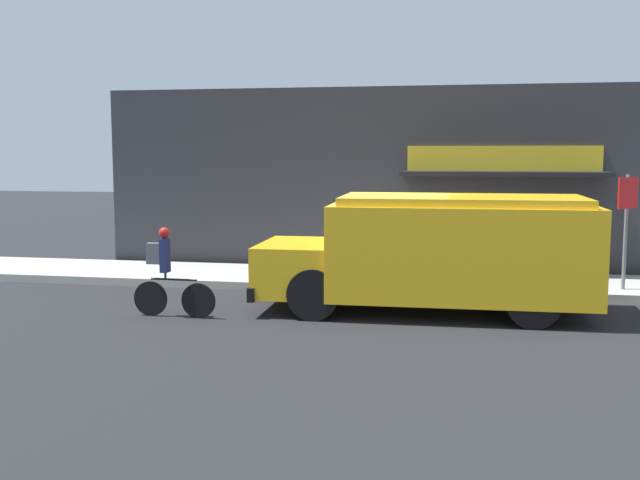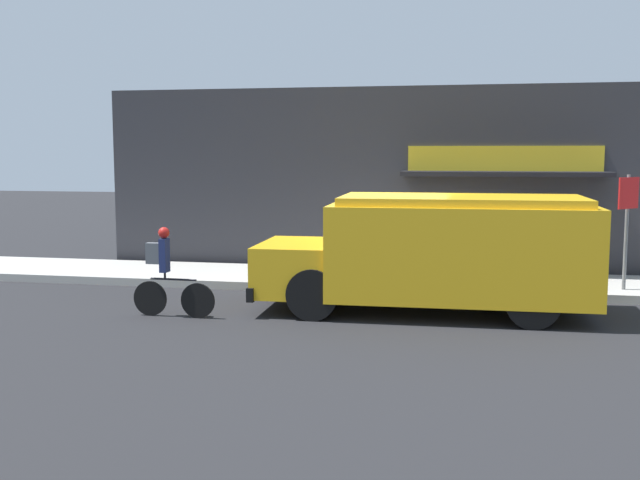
{
  "view_description": "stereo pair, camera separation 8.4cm",
  "coord_description": "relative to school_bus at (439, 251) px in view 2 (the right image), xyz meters",
  "views": [
    {
      "loc": [
        1.53,
        -14.53,
        2.82
      ],
      "look_at": [
        -1.22,
        -0.2,
        1.1
      ],
      "focal_mm": 42.0,
      "sensor_mm": 36.0,
      "label": 1
    },
    {
      "loc": [
        1.61,
        -14.51,
        2.82
      ],
      "look_at": [
        -1.22,
        -0.2,
        1.1
      ],
      "focal_mm": 42.0,
      "sensor_mm": 36.0,
      "label": 2
    }
  ],
  "objects": [
    {
      "name": "ground_plane",
      "position": [
        -1.14,
        1.41,
        -1.09
      ],
      "size": [
        70.0,
        70.0,
        0.0
      ],
      "primitive_type": "plane",
      "color": "#232326"
    },
    {
      "name": "sidewalk",
      "position": [
        -1.14,
        2.65,
        -1.01
      ],
      "size": [
        28.0,
        2.47,
        0.17
      ],
      "color": "#ADAAA3",
      "rests_on": "ground_plane"
    },
    {
      "name": "storefront",
      "position": [
        -1.03,
        4.14,
        1.07
      ],
      "size": [
        13.93,
        1.09,
        4.31
      ],
      "color": "#2D2D33",
      "rests_on": "ground_plane"
    },
    {
      "name": "school_bus",
      "position": [
        0.0,
        0.0,
        0.0
      ],
      "size": [
        5.85,
        2.69,
        2.06
      ],
      "rotation": [
        0.0,
        0.0,
        0.02
      ],
      "color": "yellow",
      "rests_on": "ground_plane"
    },
    {
      "name": "cyclist",
      "position": [
        -4.56,
        -1.21,
        -0.33
      ],
      "size": [
        1.48,
        0.2,
        1.55
      ],
      "rotation": [
        0.0,
        0.0,
        -0.03
      ],
      "color": "black",
      "rests_on": "ground_plane"
    },
    {
      "name": "stop_sign_post",
      "position": [
        3.48,
        2.04,
        0.57
      ],
      "size": [
        0.45,
        0.45,
        2.22
      ],
      "color": "slate",
      "rests_on": "sidewalk"
    },
    {
      "name": "trash_bin",
      "position": [
        2.38,
        2.81,
        -0.55
      ],
      "size": [
        0.48,
        0.48,
        0.75
      ],
      "color": "slate",
      "rests_on": "sidewalk"
    }
  ]
}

